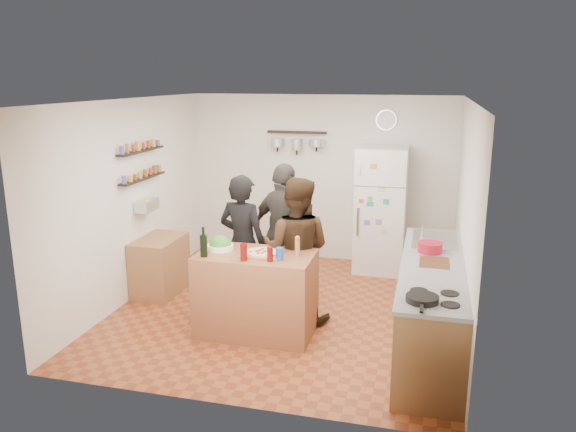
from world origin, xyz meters
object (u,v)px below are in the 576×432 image
(wall_clock, at_px, (386,120))
(prep_island, at_px, (256,294))
(side_table, at_px, (160,265))
(person_left, at_px, (243,244))
(person_center, at_px, (296,250))
(salad_bowl, at_px, (220,247))
(salt_canister, at_px, (280,254))
(pepper_mill, at_px, (297,248))
(skillet, at_px, (422,299))
(fridge, at_px, (381,210))
(wine_bottle, at_px, (204,246))
(counter_run, at_px, (432,306))
(person_back, at_px, (284,233))
(red_bowl, at_px, (430,247))

(wall_clock, bearing_deg, prep_island, -111.93)
(wall_clock, height_order, side_table, wall_clock)
(person_left, height_order, person_center, person_center)
(prep_island, bearing_deg, person_left, 120.85)
(salad_bowl, xyz_separation_m, salt_canister, (0.72, -0.17, 0.03))
(prep_island, bearing_deg, wall_clock, 68.07)
(pepper_mill, height_order, skillet, pepper_mill)
(fridge, distance_m, side_table, 3.17)
(person_center, height_order, side_table, person_center)
(wine_bottle, xyz_separation_m, pepper_mill, (0.95, 0.27, -0.03))
(prep_island, relative_size, skillet, 4.53)
(counter_run, bearing_deg, pepper_mill, -176.81)
(person_back, xyz_separation_m, fridge, (1.06, 1.41, 0.03))
(wine_bottle, distance_m, pepper_mill, 0.99)
(wine_bottle, distance_m, side_table, 1.65)
(person_center, distance_m, fridge, 2.12)
(salad_bowl, relative_size, fridge, 0.16)
(person_center, bearing_deg, person_left, -7.96)
(wine_bottle, relative_size, salt_canister, 1.83)
(skillet, bearing_deg, counter_run, 84.59)
(wine_bottle, relative_size, person_left, 0.14)
(person_left, relative_size, skillet, 6.02)
(person_center, relative_size, red_bowl, 6.45)
(pepper_mill, bearing_deg, red_bowl, 17.85)
(prep_island, relative_size, side_table, 1.56)
(person_left, distance_m, skillet, 2.58)
(prep_island, relative_size, fridge, 0.69)
(prep_island, relative_size, salt_canister, 9.82)
(salt_canister, xyz_separation_m, fridge, (0.81, 2.55, -0.07))
(salad_bowl, xyz_separation_m, fridge, (1.53, 2.38, -0.04))
(salad_bowl, relative_size, salt_canister, 2.25)
(prep_island, relative_size, wall_clock, 4.17)
(wall_clock, distance_m, side_table, 3.75)
(person_left, relative_size, person_center, 0.99)
(pepper_mill, bearing_deg, counter_run, 3.19)
(person_back, height_order, side_table, person_back)
(skillet, bearing_deg, salad_bowl, 155.86)
(person_back, xyz_separation_m, skillet, (1.71, -1.95, 0.08))
(person_back, xyz_separation_m, counter_run, (1.81, -0.89, -0.42))
(prep_island, distance_m, skillet, 2.05)
(prep_island, height_order, salt_canister, salt_canister)
(wine_bottle, distance_m, wall_clock, 3.57)
(salt_canister, bearing_deg, wine_bottle, -172.87)
(prep_island, xyz_separation_m, side_table, (-1.58, 0.84, -0.09))
(salt_canister, bearing_deg, skillet, -28.93)
(prep_island, xyz_separation_m, salad_bowl, (-0.42, 0.05, 0.48))
(counter_run, xyz_separation_m, wall_clock, (-0.75, 2.63, 1.70))
(skillet, height_order, side_table, skillet)
(wall_clock, bearing_deg, person_center, -108.56)
(person_back, height_order, wall_clock, wall_clock)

